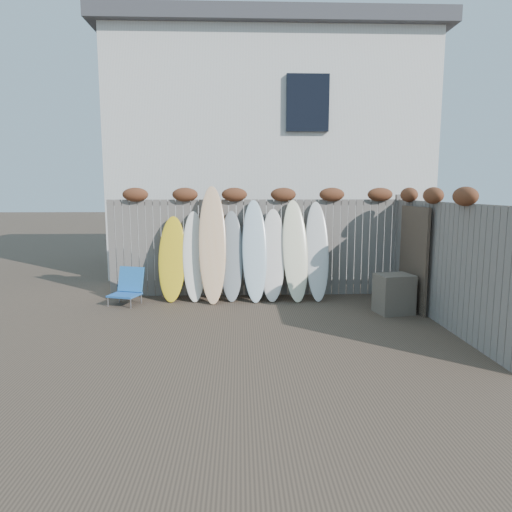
{
  "coord_description": "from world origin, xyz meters",
  "views": [
    {
      "loc": [
        -0.29,
        -7.01,
        2.19
      ],
      "look_at": [
        0.0,
        1.2,
        1.0
      ],
      "focal_mm": 32.0,
      "sensor_mm": 36.0,
      "label": 1
    }
  ],
  "objects_px": {
    "wooden_crate": "(394,294)",
    "lattice_panel": "(413,258)",
    "beach_chair": "(128,287)",
    "surfboard_0": "(172,259)"
  },
  "relations": [
    {
      "from": "wooden_crate",
      "to": "lattice_panel",
      "type": "height_order",
      "value": "lattice_panel"
    },
    {
      "from": "wooden_crate",
      "to": "beach_chair",
      "type": "bearing_deg",
      "value": 169.94
    },
    {
      "from": "wooden_crate",
      "to": "lattice_panel",
      "type": "relative_size",
      "value": 0.37
    },
    {
      "from": "lattice_panel",
      "to": "surfboard_0",
      "type": "distance_m",
      "value": 4.62
    },
    {
      "from": "wooden_crate",
      "to": "lattice_panel",
      "type": "bearing_deg",
      "value": 35.02
    },
    {
      "from": "beach_chair",
      "to": "wooden_crate",
      "type": "xyz_separation_m",
      "value": [
        4.93,
        -0.87,
        0.03
      ]
    },
    {
      "from": "beach_chair",
      "to": "lattice_panel",
      "type": "height_order",
      "value": "lattice_panel"
    },
    {
      "from": "wooden_crate",
      "to": "surfboard_0",
      "type": "height_order",
      "value": "surfboard_0"
    },
    {
      "from": "beach_chair",
      "to": "lattice_panel",
      "type": "bearing_deg",
      "value": -6.02
    },
    {
      "from": "beach_chair",
      "to": "lattice_panel",
      "type": "distance_m",
      "value": 5.44
    }
  ]
}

